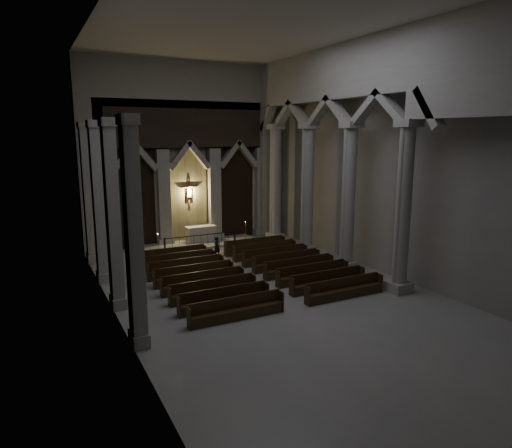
{
  "coord_description": "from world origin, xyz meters",
  "views": [
    {
      "loc": [
        -9.87,
        -17.85,
        7.4
      ],
      "look_at": [
        0.7,
        3.0,
        2.75
      ],
      "focal_mm": 32.0,
      "sensor_mm": 36.0,
      "label": 1
    }
  ],
  "objects_px": {
    "candle_stand_left": "(158,250)",
    "pews": "(248,273)",
    "altar_rail": "(201,239)",
    "candle_stand_right": "(246,238)",
    "worshipper": "(217,247)",
    "altar": "(201,234)"
  },
  "relations": [
    {
      "from": "altar",
      "to": "candle_stand_right",
      "type": "height_order",
      "value": "candle_stand_right"
    },
    {
      "from": "altar_rail",
      "to": "candle_stand_left",
      "type": "relative_size",
      "value": 3.43
    },
    {
      "from": "altar",
      "to": "altar_rail",
      "type": "height_order",
      "value": "altar"
    },
    {
      "from": "pews",
      "to": "worshipper",
      "type": "height_order",
      "value": "worshipper"
    },
    {
      "from": "altar",
      "to": "candle_stand_left",
      "type": "bearing_deg",
      "value": -149.52
    },
    {
      "from": "altar",
      "to": "pews",
      "type": "xyz_separation_m",
      "value": [
        -0.53,
        -8.47,
        -0.38
      ]
    },
    {
      "from": "candle_stand_left",
      "to": "candle_stand_right",
      "type": "height_order",
      "value": "candle_stand_right"
    },
    {
      "from": "candle_stand_left",
      "to": "worshipper",
      "type": "distance_m",
      "value": 3.64
    },
    {
      "from": "altar",
      "to": "candle_stand_right",
      "type": "relative_size",
      "value": 1.3
    },
    {
      "from": "candle_stand_right",
      "to": "worshipper",
      "type": "distance_m",
      "value": 3.79
    },
    {
      "from": "candle_stand_right",
      "to": "pews",
      "type": "xyz_separation_m",
      "value": [
        -3.14,
        -6.84,
        -0.13
      ]
    },
    {
      "from": "worshipper",
      "to": "candle_stand_left",
      "type": "bearing_deg",
      "value": 135.97
    },
    {
      "from": "altar_rail",
      "to": "worshipper",
      "type": "distance_m",
      "value": 2.47
    },
    {
      "from": "altar_rail",
      "to": "pews",
      "type": "bearing_deg",
      "value": -90.0
    },
    {
      "from": "candle_stand_left",
      "to": "pews",
      "type": "distance_m",
      "value": 7.06
    },
    {
      "from": "altar",
      "to": "worshipper",
      "type": "height_order",
      "value": "worshipper"
    },
    {
      "from": "candle_stand_right",
      "to": "worshipper",
      "type": "relative_size",
      "value": 1.24
    },
    {
      "from": "altar",
      "to": "pews",
      "type": "relative_size",
      "value": 0.22
    },
    {
      "from": "altar_rail",
      "to": "candle_stand_right",
      "type": "bearing_deg",
      "value": -3.07
    },
    {
      "from": "candle_stand_right",
      "to": "altar",
      "type": "bearing_deg",
      "value": 147.99
    },
    {
      "from": "pews",
      "to": "altar_rail",
      "type": "bearing_deg",
      "value": 90.0
    },
    {
      "from": "altar",
      "to": "pews",
      "type": "distance_m",
      "value": 8.49
    }
  ]
}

